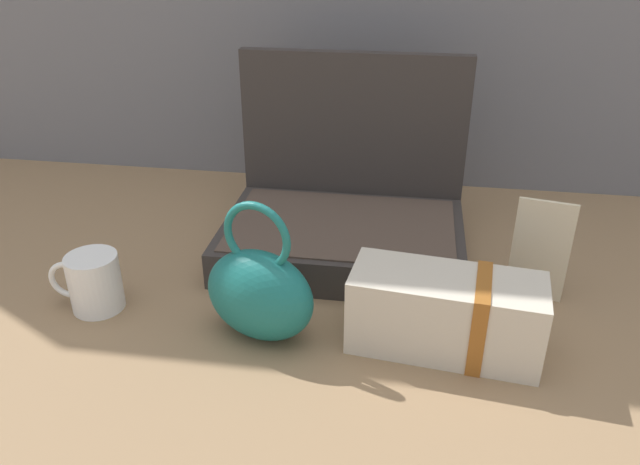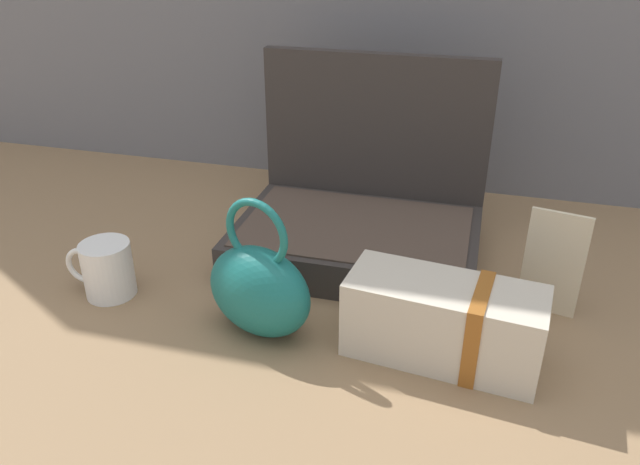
{
  "view_description": "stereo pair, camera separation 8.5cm",
  "coord_description": "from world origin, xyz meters",
  "px_view_note": "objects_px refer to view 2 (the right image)",
  "views": [
    {
      "loc": [
        0.12,
        -0.76,
        0.55
      ],
      "look_at": [
        0.01,
        -0.02,
        0.16
      ],
      "focal_mm": 35.0,
      "sensor_mm": 36.0,
      "label": 1
    },
    {
      "loc": [
        0.2,
        -0.75,
        0.55
      ],
      "look_at": [
        0.01,
        -0.02,
        0.16
      ],
      "focal_mm": 35.0,
      "sensor_mm": 36.0,
      "label": 2
    }
  ],
  "objects_px": {
    "info_card_left": "(553,263)",
    "cream_toiletry_bag": "(446,322)",
    "teal_pouch_handbag": "(259,289)",
    "open_suitcase": "(362,211)",
    "coffee_mug": "(107,269)"
  },
  "relations": [
    {
      "from": "open_suitcase",
      "to": "teal_pouch_handbag",
      "type": "height_order",
      "value": "open_suitcase"
    },
    {
      "from": "info_card_left",
      "to": "cream_toiletry_bag",
      "type": "bearing_deg",
      "value": -121.42
    },
    {
      "from": "coffee_mug",
      "to": "info_card_left",
      "type": "height_order",
      "value": "info_card_left"
    },
    {
      "from": "teal_pouch_handbag",
      "to": "coffee_mug",
      "type": "distance_m",
      "value": 0.27
    },
    {
      "from": "teal_pouch_handbag",
      "to": "cream_toiletry_bag",
      "type": "xyz_separation_m",
      "value": [
        0.26,
        0.01,
        -0.02
      ]
    },
    {
      "from": "open_suitcase",
      "to": "teal_pouch_handbag",
      "type": "bearing_deg",
      "value": -106.93
    },
    {
      "from": "open_suitcase",
      "to": "coffee_mug",
      "type": "bearing_deg",
      "value": -144.15
    },
    {
      "from": "teal_pouch_handbag",
      "to": "cream_toiletry_bag",
      "type": "relative_size",
      "value": 0.78
    },
    {
      "from": "open_suitcase",
      "to": "info_card_left",
      "type": "height_order",
      "value": "open_suitcase"
    },
    {
      "from": "coffee_mug",
      "to": "info_card_left",
      "type": "xyz_separation_m",
      "value": [
        0.67,
        0.13,
        0.04
      ]
    },
    {
      "from": "teal_pouch_handbag",
      "to": "cream_toiletry_bag",
      "type": "height_order",
      "value": "teal_pouch_handbag"
    },
    {
      "from": "teal_pouch_handbag",
      "to": "info_card_left",
      "type": "height_order",
      "value": "teal_pouch_handbag"
    },
    {
      "from": "cream_toiletry_bag",
      "to": "open_suitcase",
      "type": "bearing_deg",
      "value": 122.23
    },
    {
      "from": "cream_toiletry_bag",
      "to": "teal_pouch_handbag",
      "type": "bearing_deg",
      "value": -177.37
    },
    {
      "from": "open_suitcase",
      "to": "coffee_mug",
      "type": "xyz_separation_m",
      "value": [
        -0.36,
        -0.26,
        -0.03
      ]
    }
  ]
}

